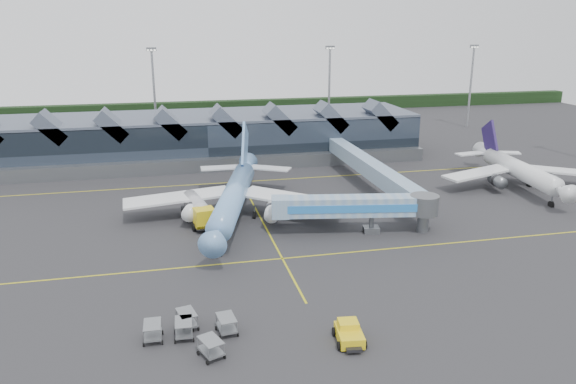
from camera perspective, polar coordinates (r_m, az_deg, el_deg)
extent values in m
plane|color=#2B2A2D|center=(77.86, -1.83, -4.47)|extent=(260.00, 260.00, 0.00)
cube|color=gold|center=(70.62, -0.58, -6.77)|extent=(120.00, 0.25, 0.01)
cube|color=gold|center=(104.09, -4.77, 1.04)|extent=(120.00, 0.25, 0.01)
cube|color=gold|center=(87.10, -3.09, -2.12)|extent=(0.25, 60.00, 0.01)
cube|color=black|center=(183.63, -8.48, 8.48)|extent=(260.00, 4.00, 4.00)
cube|color=black|center=(121.89, -8.51, 5.44)|extent=(90.00, 20.00, 9.00)
cube|color=#50596A|center=(121.06, -8.61, 7.62)|extent=(90.00, 20.00, 0.60)
cube|color=slate|center=(111.89, -7.99, 2.75)|extent=(90.00, 2.50, 2.60)
cube|color=#50596A|center=(115.65, -22.87, 6.10)|extent=(6.43, 6.00, 6.43)
cube|color=#50596A|center=(114.22, -17.42, 6.53)|extent=(6.43, 6.00, 6.43)
cube|color=#50596A|center=(113.84, -11.87, 6.91)|extent=(6.43, 6.00, 6.43)
cube|color=#50596A|center=(114.52, -6.32, 7.23)|extent=(6.43, 6.00, 6.43)
cube|color=#50596A|center=(116.25, -0.89, 7.47)|extent=(6.43, 6.00, 6.43)
cube|color=#50596A|center=(118.97, 4.35, 7.64)|extent=(6.43, 6.00, 6.43)
cube|color=#50596A|center=(122.62, 9.32, 7.75)|extent=(6.43, 6.00, 6.43)
cylinder|color=gray|center=(144.28, -13.42, 9.55)|extent=(0.56, 0.56, 22.00)
cube|color=slate|center=(143.37, -13.72, 13.91)|extent=(2.40, 0.50, 0.90)
cylinder|color=gray|center=(150.71, 4.21, 10.25)|extent=(0.56, 0.56, 22.00)
cube|color=slate|center=(149.84, 4.30, 14.43)|extent=(2.40, 0.50, 0.90)
cylinder|color=gray|center=(165.02, 18.05, 10.06)|extent=(0.56, 0.56, 22.00)
cube|color=slate|center=(164.23, 18.40, 13.87)|extent=(2.40, 0.50, 0.90)
cylinder|color=#76AFF0|center=(82.96, -5.55, -0.47)|extent=(10.50, 27.77, 3.43)
cone|color=#76AFF0|center=(67.76, -7.35, -4.58)|extent=(4.55, 5.49, 3.43)
cube|color=black|center=(66.95, -7.46, -4.20)|extent=(1.35, 0.66, 0.48)
cone|color=#76AFF0|center=(99.21, -4.26, 2.62)|extent=(4.96, 7.03, 3.43)
cube|color=white|center=(85.82, -11.25, -0.55)|extent=(15.86, 5.99, 1.13)
cube|color=white|center=(83.53, 0.55, -0.69)|extent=(15.90, 12.83, 1.13)
cylinder|color=white|center=(82.53, -9.73, -1.79)|extent=(3.29, 5.16, 2.13)
cylinder|color=white|center=(80.95, -1.59, -1.92)|extent=(3.29, 5.16, 2.13)
cube|color=#76AFF0|center=(96.84, -4.41, 4.44)|extent=(2.66, 8.60, 9.46)
cube|color=white|center=(98.62, -6.78, 2.46)|extent=(7.20, 2.90, 0.23)
cube|color=white|center=(97.67, -1.87, 2.43)|extent=(7.61, 5.90, 0.23)
cylinder|color=slate|center=(71.68, -6.86, -5.67)|extent=(0.25, 0.25, 1.99)
cylinder|color=slate|center=(85.35, -7.33, -1.94)|extent=(0.25, 0.25, 1.99)
cylinder|color=slate|center=(84.59, -3.43, -2.00)|extent=(0.25, 0.25, 1.99)
cylinder|color=black|center=(71.92, -6.84, -6.14)|extent=(0.72, 1.33, 1.27)
cylinder|color=white|center=(106.81, 22.51, 2.06)|extent=(5.22, 22.00, 3.12)
cone|color=white|center=(96.35, 26.15, 0.09)|extent=(3.46, 4.02, 3.12)
cube|color=black|center=(95.81, 26.35, 0.39)|extent=(1.21, 0.45, 0.48)
cone|color=white|center=(118.22, 19.40, 3.85)|extent=(3.58, 5.26, 3.12)
cube|color=white|center=(104.42, 18.72, 1.84)|extent=(13.53, 6.74, 1.04)
cube|color=white|center=(111.51, 25.49, 1.99)|extent=(13.50, 8.89, 1.04)
cylinder|color=slate|center=(103.50, 20.49, 1.08)|extent=(2.28, 3.91, 1.93)
cylinder|color=slate|center=(108.32, 25.06, 1.22)|extent=(2.28, 3.91, 1.93)
cube|color=#291B51|center=(116.56, 19.80, 5.09)|extent=(1.14, 7.01, 7.59)
cube|color=white|center=(115.88, 18.04, 3.73)|extent=(6.19, 3.03, 0.26)
cube|color=white|center=(119.02, 21.11, 3.76)|extent=(6.33, 4.04, 0.26)
cylinder|color=slate|center=(99.00, 25.20, -0.85)|extent=(0.29, 0.29, 1.80)
cylinder|color=slate|center=(106.93, 20.88, 0.89)|extent=(0.29, 0.29, 1.80)
cylinder|color=slate|center=(109.50, 23.34, 0.97)|extent=(0.29, 0.29, 1.80)
cylinder|color=black|center=(99.16, 25.16, -1.17)|extent=(0.58, 1.19, 1.15)
cube|color=#779DC7|center=(78.11, 6.59, -1.41)|extent=(18.44, 5.81, 2.65)
cube|color=#2A7CD3|center=(76.79, 6.76, -1.74)|extent=(17.99, 3.22, 1.09)
cube|color=#779DC7|center=(77.12, -0.79, -1.54)|extent=(2.84, 3.28, 2.74)
cylinder|color=slate|center=(79.24, 8.49, -2.73)|extent=(0.64, 0.64, 3.97)
cube|color=slate|center=(79.78, 8.44, -3.80)|extent=(2.47, 2.17, 0.82)
cylinder|color=black|center=(79.64, 7.80, -3.88)|extent=(0.50, 0.87, 0.82)
cylinder|color=black|center=(79.99, 9.08, -3.84)|extent=(0.50, 0.87, 0.82)
cylinder|color=slate|center=(80.35, 13.66, -1.26)|extent=(4.01, 4.01, 2.74)
cylinder|color=slate|center=(80.98, 13.57, -2.60)|extent=(1.64, 1.64, 3.97)
cube|color=black|center=(83.73, -9.15, -2.50)|extent=(4.50, 10.62, 0.57)
cube|color=yellow|center=(79.76, -8.51, -2.54)|extent=(3.14, 2.96, 2.52)
cube|color=black|center=(78.73, -8.36, -2.36)|extent=(2.51, 0.61, 1.14)
cylinder|color=#BCBDC1|center=(84.50, -9.42, -1.22)|extent=(3.75, 6.99, 2.63)
sphere|color=#BCBDC1|center=(87.59, -9.94, -0.60)|extent=(2.52, 2.52, 2.52)
sphere|color=#BCBDC1|center=(81.43, -8.87, -1.89)|extent=(2.52, 2.52, 2.52)
cylinder|color=black|center=(80.37, -9.53, -3.57)|extent=(0.59, 1.20, 1.14)
cylinder|color=black|center=(81.01, -7.57, -3.31)|extent=(0.59, 1.20, 1.14)
cylinder|color=black|center=(84.05, -10.18, -2.68)|extent=(0.59, 1.20, 1.14)
cylinder|color=black|center=(84.66, -8.29, -2.44)|extent=(0.59, 1.20, 1.14)
cylinder|color=black|center=(86.70, -10.61, -2.09)|extent=(0.59, 1.20, 1.14)
cylinder|color=black|center=(87.29, -8.78, -1.86)|extent=(0.59, 1.20, 1.14)
cube|color=yellow|center=(53.65, 6.24, -14.24)|extent=(2.64, 3.88, 1.01)
cube|color=yellow|center=(53.77, 6.13, -13.22)|extent=(2.00, 1.82, 0.71)
cube|color=black|center=(52.19, 6.70, -15.56)|extent=(1.50, 0.97, 0.30)
cylinder|color=black|center=(52.58, 5.23, -15.31)|extent=(0.40, 0.84, 0.81)
cylinder|color=black|center=(53.04, 7.79, -15.09)|extent=(0.40, 0.84, 0.81)
cylinder|color=black|center=(54.61, 4.72, -13.96)|extent=(0.40, 0.84, 0.81)
cylinder|color=black|center=(55.05, 7.18, -13.77)|extent=(0.40, 0.84, 0.81)
cube|color=gray|center=(56.36, -10.22, -12.89)|extent=(2.08, 2.76, 0.17)
cube|color=gray|center=(55.84, -10.28, -11.94)|extent=(2.08, 2.76, 0.09)
cylinder|color=black|center=(57.50, -9.63, -12.69)|extent=(0.22, 0.42, 0.40)
cube|color=gray|center=(54.99, -6.25, -13.52)|extent=(1.87, 2.65, 0.17)
cube|color=gray|center=(54.46, -6.29, -12.55)|extent=(1.87, 2.65, 0.09)
cylinder|color=black|center=(56.12, -5.61, -13.31)|extent=(0.18, 0.42, 0.40)
cube|color=gray|center=(55.06, -13.56, -13.89)|extent=(1.63, 2.51, 0.17)
cube|color=gray|center=(54.53, -13.64, -12.92)|extent=(1.63, 2.51, 0.09)
cylinder|color=black|center=(56.00, -12.62, -13.75)|extent=(0.14, 0.41, 0.40)
cube|color=gray|center=(51.78, -7.82, -15.68)|extent=(2.37, 2.87, 0.17)
cube|color=gray|center=(51.22, -7.87, -14.68)|extent=(2.37, 2.87, 0.09)
cylinder|color=black|center=(52.99, -7.41, -15.36)|extent=(0.27, 0.43, 0.40)
cube|color=gray|center=(54.89, -10.52, -13.78)|extent=(1.67, 2.53, 0.17)
cube|color=gray|center=(54.36, -10.58, -12.81)|extent=(1.67, 2.53, 0.09)
cylinder|color=black|center=(55.87, -9.61, -13.64)|extent=(0.15, 0.41, 0.40)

